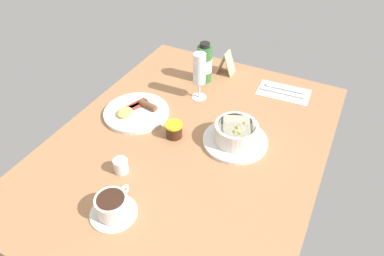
% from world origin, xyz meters
% --- Properties ---
extents(ground_plane, '(1.10, 0.84, 0.03)m').
position_xyz_m(ground_plane, '(0.00, 0.00, -0.01)').
color(ground_plane, '#A8754C').
extents(porridge_bowl, '(0.21, 0.21, 0.08)m').
position_xyz_m(porridge_bowl, '(0.07, -0.14, 0.04)').
color(porridge_bowl, silver).
rests_on(porridge_bowl, ground_plane).
extents(cutlery_setting, '(0.12, 0.20, 0.01)m').
position_xyz_m(cutlery_setting, '(0.42, -0.20, 0.00)').
color(cutlery_setting, silver).
rests_on(cutlery_setting, ground_plane).
extents(coffee_cup, '(0.13, 0.13, 0.06)m').
position_xyz_m(coffee_cup, '(-0.33, 0.05, 0.03)').
color(coffee_cup, silver).
rests_on(coffee_cup, ground_plane).
extents(creamer_jug, '(0.05, 0.04, 0.05)m').
position_xyz_m(creamer_jug, '(-0.20, 0.12, 0.02)').
color(creamer_jug, silver).
rests_on(creamer_jug, ground_plane).
extents(wine_glass, '(0.06, 0.06, 0.18)m').
position_xyz_m(wine_glass, '(0.24, 0.08, 0.12)').
color(wine_glass, white).
rests_on(wine_glass, ground_plane).
extents(jam_jar, '(0.06, 0.06, 0.05)m').
position_xyz_m(jam_jar, '(0.01, 0.05, 0.03)').
color(jam_jar, '#3E1F11').
rests_on(jam_jar, ground_plane).
extents(sauce_bottle_green, '(0.06, 0.06, 0.16)m').
position_xyz_m(sauce_bottle_green, '(0.36, 0.11, 0.08)').
color(sauce_bottle_green, '#337233').
rests_on(sauce_bottle_green, ground_plane).
extents(breakfast_plate, '(0.23, 0.23, 0.04)m').
position_xyz_m(breakfast_plate, '(0.05, 0.23, 0.01)').
color(breakfast_plate, silver).
rests_on(breakfast_plate, ground_plane).
extents(menu_card, '(0.06, 0.07, 0.10)m').
position_xyz_m(menu_card, '(0.45, 0.06, 0.05)').
color(menu_card, tan).
rests_on(menu_card, ground_plane).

